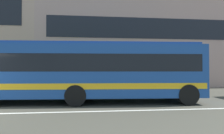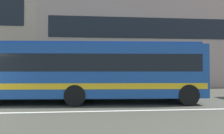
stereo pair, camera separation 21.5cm
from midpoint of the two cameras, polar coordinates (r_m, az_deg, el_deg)
hedge_row_far at (r=14.79m, az=-27.04°, el=-5.51°), size 22.58×1.10×0.98m
apartment_block_right at (r=23.92m, az=14.26°, el=6.55°), size 25.84×10.96×9.62m
transit_bus at (r=10.04m, az=-5.49°, el=-0.90°), size 11.46×3.15×3.07m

